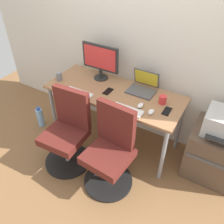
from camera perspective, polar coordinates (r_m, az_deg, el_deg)
name	(u,v)px	position (r m, az deg, el deg)	size (l,w,h in m)	color
ground_plane	(114,139)	(3.22, 0.45, -6.46)	(5.28, 5.28, 0.00)	brown
back_wall	(132,34)	(2.83, 4.93, 18.07)	(4.40, 0.04, 2.60)	silver
desk	(114,97)	(2.79, 0.52, 3.67)	(1.60, 0.65, 0.76)	#996B47
office_chair_left	(68,133)	(2.73, -10.56, -4.92)	(0.54, 0.54, 0.94)	black
office_chair_right	(111,152)	(2.49, -0.34, -9.50)	(0.54, 0.54, 0.94)	black
side_cabinet	(214,153)	(2.87, 23.21, -8.95)	(0.54, 0.52, 0.60)	brown
water_bottle_on_floor	(40,117)	(3.49, -16.82, -1.17)	(0.09, 0.09, 0.31)	#8CBFF2
desktop_monitor	(100,60)	(2.90, -2.82, 12.43)	(0.48, 0.18, 0.43)	#262626
open_laptop	(143,86)	(2.77, 7.48, 6.19)	(0.31, 0.27, 0.22)	#4C4C51
keyboard_by_monitor	(78,93)	(2.73, -8.05, 4.54)	(0.34, 0.12, 0.02)	silver
keyboard_by_laptop	(127,110)	(2.45, 3.60, 0.51)	(0.34, 0.12, 0.02)	silver
mouse_by_monitor	(151,112)	(2.44, 9.35, 0.06)	(0.06, 0.10, 0.03)	silver
mouse_by_laptop	(140,105)	(2.51, 6.82, 1.57)	(0.06, 0.10, 0.03)	silver
coffee_mug	(163,100)	(2.59, 12.04, 2.91)	(0.08, 0.08, 0.09)	red
pen_cup	(59,76)	(3.01, -12.53, 8.35)	(0.07, 0.07, 0.10)	slate
phone_near_laptop	(167,111)	(2.50, 13.02, 0.20)	(0.07, 0.14, 0.01)	black
phone_near_monitor	(108,91)	(2.74, -0.97, 4.99)	(0.07, 0.14, 0.01)	black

